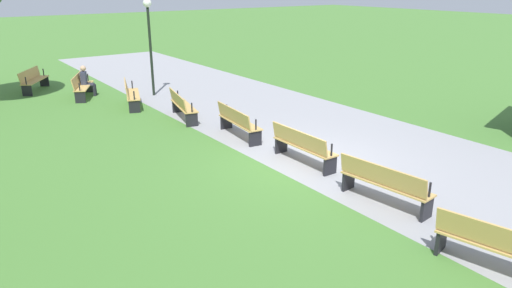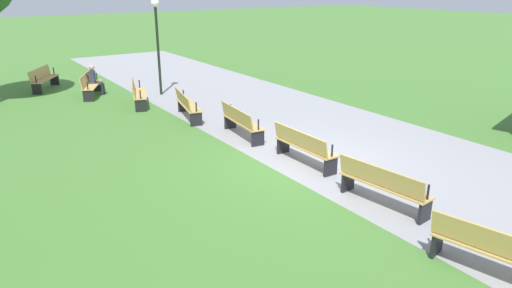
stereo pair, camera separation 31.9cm
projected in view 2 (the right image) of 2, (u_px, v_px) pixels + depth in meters
ground_plane at (305, 164)px, 11.53m from camera, size 120.00×120.00×0.00m
path_paving at (364, 148)px, 12.61m from camera, size 41.09×5.84×0.01m
bench_0 at (43, 78)px, 19.29m from camera, size 1.89×1.44×0.89m
bench_1 at (90, 84)px, 18.15m from camera, size 1.95×1.27×0.89m
bench_2 at (138, 93)px, 16.76m from camera, size 1.99×1.09×0.89m
bench_3 at (187, 104)px, 15.15m from camera, size 2.00×0.90×0.89m
bench_4 at (241, 121)px, 13.33m from camera, size 1.98×0.69×0.89m
bench_5 at (304, 146)px, 11.34m from camera, size 1.94×0.47×0.89m
bench_6 at (383, 184)px, 9.18m from camera, size 1.98×0.69×0.89m
bench_7 at (498, 252)px, 6.90m from camera, size 2.00×0.90×0.89m
person_seated at (95, 79)px, 18.37m from camera, size 0.50×0.60×1.20m
lamp_post at (157, 28)px, 17.73m from camera, size 0.32×0.32×3.67m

